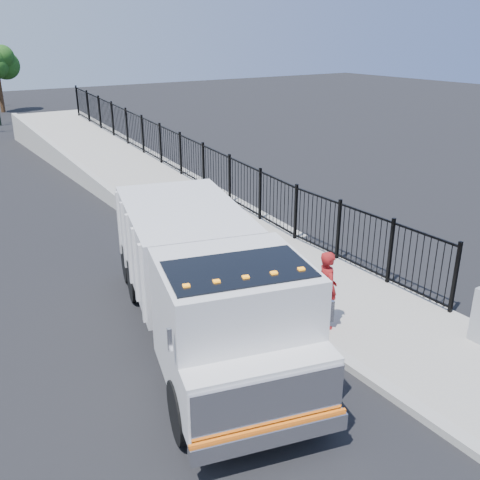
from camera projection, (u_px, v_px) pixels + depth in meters
ground at (285, 322)px, 12.83m from camera, size 120.00×120.00×0.00m
sidewalk at (405, 333)px, 12.25m from camera, size 3.55×12.00×0.12m
curb at (343, 359)px, 11.25m from camera, size 0.30×12.00×0.16m
ramp at (118, 173)px, 26.34m from camera, size 3.95×24.06×3.19m
iron_fence at (181, 167)px, 23.64m from camera, size 0.10×28.00×1.80m
truck at (203, 277)px, 11.50m from camera, size 4.68×8.69×2.84m
worker at (327, 289)px, 12.15m from camera, size 0.64×0.79×1.85m
debris at (262, 281)px, 14.56m from camera, size 0.36×0.36×0.09m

